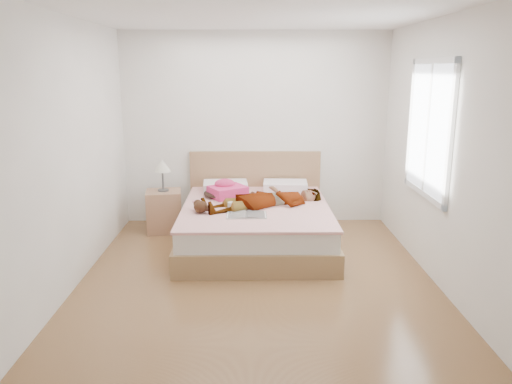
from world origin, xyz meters
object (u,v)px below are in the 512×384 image
plush_toy (200,206)px  towel (227,190)px  woman (266,196)px  bed (256,222)px  coffee_mug (232,206)px  phone (226,183)px  nightstand (164,208)px  magazine (247,215)px

plush_toy → towel: bearing=68.8°
woman → bed: size_ratio=0.74×
towel → coffee_mug: 0.62m
phone → woman: bearing=-61.7°
towel → nightstand: 0.90m
woman → towel: bearing=-151.7°
woman → phone: 0.65m
woman → bed: bearing=-138.5°
magazine → plush_toy: size_ratio=1.66×
coffee_mug → woman: bearing=29.8°
towel → nightstand: (-0.84, 0.16, -0.28)m
phone → bed: size_ratio=0.05×
towel → plush_toy: towel is taller
towel → nightstand: size_ratio=0.57×
nightstand → coffee_mug: bearing=-40.3°
phone → towel: (0.02, -0.01, -0.09)m
bed → plush_toy: bearing=-149.7°
phone → bed: (0.38, -0.34, -0.42)m
phone → nightstand: 0.92m
towel → phone: bearing=141.3°
bed → magazine: bearing=-102.1°
phone → plush_toy: 0.77m
nightstand → towel: bearing=-10.9°
bed → towel: size_ratio=3.77×
plush_toy → coffee_mug: bearing=13.6°
magazine → phone: bearing=107.6°
coffee_mug → nightstand: nightstand is taller
coffee_mug → magazine: bearing=-51.9°
nightstand → bed: bearing=-22.2°
woman → towel: (-0.48, 0.39, -0.01)m
towel → plush_toy: bearing=-111.2°
coffee_mug → plush_toy: (-0.35, -0.09, 0.02)m
woman → coffee_mug: woman is taller
towel → plush_toy: (-0.27, -0.70, -0.02)m
phone → towel: 0.09m
bed → nightstand: 1.30m
woman → magazine: 0.52m
phone → magazine: size_ratio=0.22×
phone → coffee_mug: size_ratio=0.79×
phone → coffee_mug: bearing=-104.3°
plush_toy → nightstand: (-0.57, 0.87, -0.26)m
woman → phone: size_ratio=15.83×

